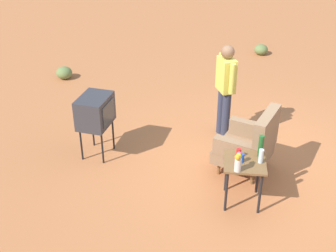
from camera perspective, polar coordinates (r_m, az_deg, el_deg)
ground_plane at (r=7.40m, az=10.62°, el=-4.19°), size 60.00×60.00×0.00m
armchair at (r=6.85m, az=10.28°, el=-2.24°), size 1.00×1.01×1.06m
side_table at (r=6.20m, az=9.56°, el=-5.17°), size 0.56×0.56×0.67m
tv_on_stand at (r=7.12m, az=-9.14°, el=1.82°), size 0.67×0.54×1.03m
person_standing at (r=7.56m, az=7.23°, el=5.02°), size 0.53×0.34×1.64m
soda_can_red at (r=6.18m, az=8.87°, el=-3.37°), size 0.07×0.07×0.12m
soda_can_blue at (r=6.09m, az=9.25°, el=-3.97°), size 0.07×0.07×0.12m
bottle_wine_green at (r=6.19m, az=11.60°, el=-2.50°), size 0.07×0.07×0.32m
bottle_short_clear at (r=6.10m, az=11.61°, el=-3.73°), size 0.06×0.06×0.20m
flower_vase at (r=5.86m, az=8.81°, el=-4.40°), size 0.14×0.10×0.27m
shrub_near at (r=10.30m, az=-12.92°, el=6.54°), size 0.35×0.35×0.27m
shrub_lone at (r=11.65m, az=11.62°, el=9.40°), size 0.33×0.33×0.26m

